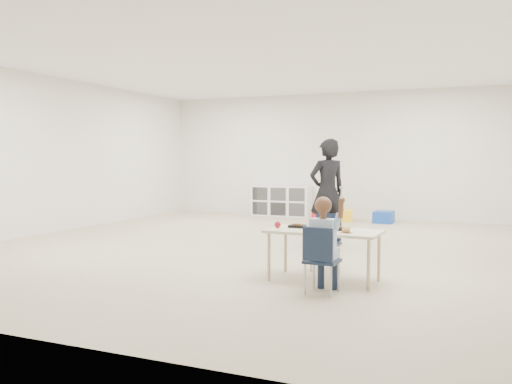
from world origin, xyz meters
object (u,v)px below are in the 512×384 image
at_px(child, 322,240).
at_px(adult, 327,192).
at_px(cubby_shelf, 281,201).
at_px(chair_near, 322,260).
at_px(table, 324,255).

height_order(child, adult, adult).
bearing_deg(cubby_shelf, chair_near, -66.22).
distance_m(chair_near, child, 0.19).
relative_size(child, cubby_shelf, 0.75).
bearing_deg(child, chair_near, 0.00).
relative_size(table, adult, 0.75).
distance_m(table, child, 0.60).
relative_size(chair_near, cubby_shelf, 0.48).
bearing_deg(chair_near, adult, 106.51).
bearing_deg(chair_near, table, 105.99).
relative_size(table, chair_near, 1.84).
bearing_deg(adult, chair_near, 60.32).
xyz_separation_m(chair_near, cubby_shelf, (-2.91, 6.61, 0.02)).
xyz_separation_m(chair_near, adult, (-0.78, 2.95, 0.48)).
bearing_deg(adult, child, 60.32).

